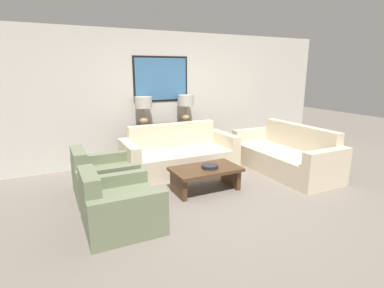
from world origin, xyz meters
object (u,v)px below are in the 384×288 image
(couch_by_side, at_px, (285,156))
(armchair_near_camera, at_px, (119,207))
(table_lamp_left, at_px, (143,106))
(armchair_near_back_wall, at_px, (103,179))
(coffee_table, at_px, (206,174))
(console_table, at_px, (166,143))
(couch_by_back_wall, at_px, (179,156))
(decorative_bowl, at_px, (210,166))
(table_lamp_right, at_px, (186,104))

(couch_by_side, xyz_separation_m, armchair_near_camera, (-3.34, -0.72, -0.03))
(armchair_near_camera, bearing_deg, table_lamp_left, 65.25)
(armchair_near_back_wall, bearing_deg, coffee_table, -19.83)
(console_table, bearing_deg, couch_by_back_wall, -90.00)
(armchair_near_camera, bearing_deg, coffee_table, 19.83)
(armchair_near_back_wall, bearing_deg, couch_by_side, -6.35)
(decorative_bowl, distance_m, armchair_near_back_wall, 1.67)
(console_table, height_order, armchair_near_back_wall, console_table)
(table_lamp_left, distance_m, armchair_near_camera, 2.72)
(decorative_bowl, xyz_separation_m, armchair_near_camera, (-1.56, -0.51, -0.14))
(console_table, relative_size, coffee_table, 1.28)
(coffee_table, bearing_deg, armchair_near_back_wall, 160.17)
(table_lamp_right, bearing_deg, couch_by_side, -49.97)
(table_lamp_left, height_order, coffee_table, table_lamp_left)
(couch_by_side, bearing_deg, console_table, 138.42)
(couch_by_back_wall, distance_m, armchair_near_camera, 2.24)
(table_lamp_left, distance_m, armchair_near_back_wall, 1.88)
(console_table, bearing_deg, couch_by_side, -41.58)
(couch_by_side, bearing_deg, coffee_table, -174.62)
(table_lamp_right, height_order, couch_by_side, table_lamp_right)
(couch_by_side, distance_m, armchair_near_back_wall, 3.36)
(table_lamp_left, height_order, table_lamp_right, same)
(decorative_bowl, bearing_deg, couch_by_side, 6.73)
(coffee_table, distance_m, decorative_bowl, 0.14)
(console_table, xyz_separation_m, coffee_table, (-0.02, -1.78, -0.12))
(couch_by_side, bearing_deg, armchair_near_camera, -167.89)
(couch_by_back_wall, relative_size, couch_by_side, 1.00)
(console_table, distance_m, couch_by_side, 2.42)
(couch_by_back_wall, height_order, armchair_near_back_wall, couch_by_back_wall)
(console_table, height_order, couch_by_side, couch_by_side)
(table_lamp_right, xyz_separation_m, couch_by_back_wall, (-0.46, -0.68, -0.90))
(couch_by_back_wall, distance_m, coffee_table, 1.10)
(table_lamp_left, height_order, decorative_bowl, table_lamp_left)
(console_table, bearing_deg, table_lamp_right, 0.00)
(table_lamp_right, relative_size, coffee_table, 0.54)
(table_lamp_right, bearing_deg, console_table, 180.00)
(couch_by_back_wall, distance_m, couch_by_side, 2.03)
(couch_by_back_wall, xyz_separation_m, couch_by_side, (1.81, -0.93, 0.00))
(table_lamp_right, bearing_deg, armchair_near_back_wall, -148.22)
(console_table, xyz_separation_m, couch_by_back_wall, (0.00, -0.68, -0.11))
(table_lamp_left, height_order, couch_by_back_wall, table_lamp_left)
(armchair_near_back_wall, bearing_deg, couch_by_back_wall, 19.96)
(couch_by_side, xyz_separation_m, armchair_near_back_wall, (-3.34, 0.37, -0.03))
(armchair_near_camera, bearing_deg, decorative_bowl, 17.97)
(console_table, height_order, coffee_table, console_table)
(console_table, xyz_separation_m, table_lamp_left, (-0.46, 0.00, 0.80))
(couch_by_side, height_order, armchair_near_back_wall, couch_by_side)
(table_lamp_right, xyz_separation_m, decorative_bowl, (-0.43, -1.81, -0.79))
(couch_by_back_wall, relative_size, coffee_table, 1.96)
(table_lamp_left, height_order, armchair_near_camera, table_lamp_left)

